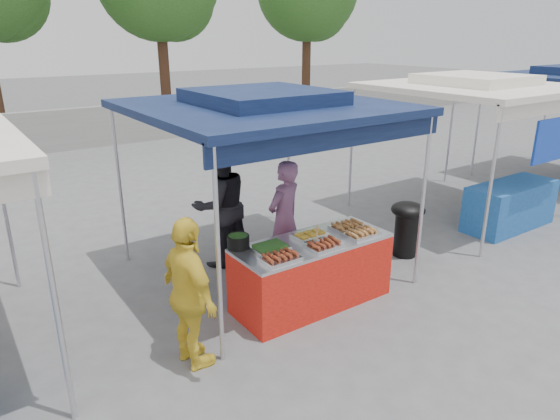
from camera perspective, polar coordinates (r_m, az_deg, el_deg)
ground_plane at (r=6.57m, az=3.03°, el=-10.11°), size 80.00×80.00×0.00m
back_wall at (r=16.11m, az=-21.88°, el=8.65°), size 40.00×0.25×1.20m
main_canopy at (r=6.56m, az=-1.88°, el=11.83°), size 3.20×3.20×2.57m
neighbor_stall_right at (r=9.64m, az=22.88°, el=8.16°), size 3.20×3.20×2.57m
vendor_table at (r=6.30m, az=3.66°, el=-7.12°), size 2.00×0.80×0.85m
food_tray_fl at (r=5.58m, az=0.03°, el=-5.52°), size 0.42×0.30×0.07m
food_tray_fm at (r=5.93m, az=5.05°, el=-4.03°), size 0.42×0.30×0.07m
food_tray_fr at (r=6.32m, az=9.25°, el=-2.69°), size 0.42×0.30×0.07m
food_tray_bl at (r=5.84m, az=-1.12°, el=-4.33°), size 0.42×0.30×0.07m
food_tray_bm at (r=6.21m, az=3.47°, el=-2.88°), size 0.42×0.30×0.07m
food_tray_br at (r=6.53m, az=7.70°, el=-1.89°), size 0.42×0.30×0.07m
cooking_pot at (r=5.92m, az=-4.79°, el=-3.61°), size 0.27×0.27×0.16m
skewer_cup at (r=5.93m, az=4.18°, el=-3.86°), size 0.08×0.08×0.10m
wok_burner at (r=7.83m, az=14.29°, el=-1.57°), size 0.51×0.51×0.87m
crate_left at (r=6.56m, az=-3.09°, el=-8.55°), size 0.54×0.38×0.32m
crate_right at (r=7.08m, az=3.01°, el=-6.40°), size 0.52×0.36×0.31m
crate_stacked at (r=6.95m, az=3.05°, el=-4.09°), size 0.52×0.36×0.31m
vendor_woman at (r=6.89m, az=0.49°, el=-1.04°), size 0.69×0.56×1.66m
helper_man at (r=7.24m, az=-6.79°, el=0.56°), size 0.92×0.74×1.83m
customer_person at (r=5.09m, az=-10.29°, el=-9.49°), size 0.45×0.97×1.61m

